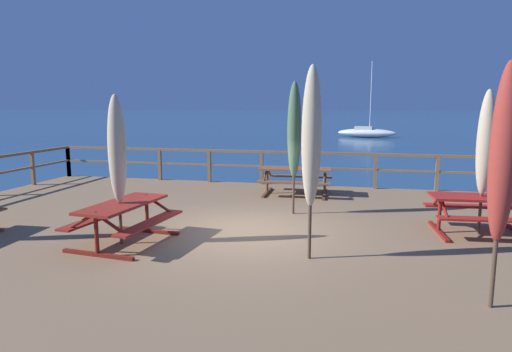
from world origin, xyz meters
name	(u,v)px	position (x,y,z in m)	size (l,w,h in m)	color
ground_plane	(247,266)	(0.00, 0.00, 0.00)	(600.00, 600.00, 0.00)	navy
wooden_deck	(247,248)	(0.00, 0.00, 0.37)	(16.28, 11.14, 0.74)	#846647
railing_waterside_far	(289,162)	(0.00, 5.42, 1.49)	(16.08, 0.10, 1.09)	brown
picnic_table_mid_left	(482,207)	(4.55, 0.82, 1.30)	(2.02, 1.55, 0.78)	maroon
picnic_table_back_right	(124,214)	(-1.99, -1.31, 1.30)	(1.57, 2.02, 0.78)	maroon
picnic_table_back_left	(296,175)	(0.43, 3.97, 1.30)	(2.05, 1.46, 0.78)	brown
patio_umbrella_short_mid	(485,143)	(4.52, 0.82, 2.54)	(0.32, 0.32, 2.83)	#4C3828
patio_umbrella_tall_front	(117,150)	(-2.03, -1.35, 2.47)	(0.32, 0.32, 2.72)	#4C3828
patio_umbrella_short_front	(311,138)	(1.42, -1.36, 2.75)	(0.32, 0.32, 3.16)	#4C3828
patio_umbrella_tall_mid_right	(504,155)	(3.86, -2.66, 2.67)	(0.32, 0.32, 3.04)	#4C3828
patio_umbrella_tall_mid_left	(294,131)	(0.71, 1.65, 2.69)	(0.32, 0.32, 3.07)	#4C3828
sailboat_distant	(366,132)	(2.81, 39.45, 0.51)	(6.20, 2.71, 7.72)	white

